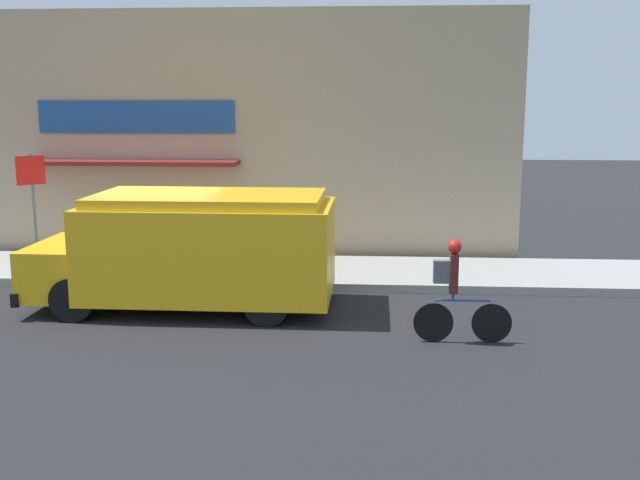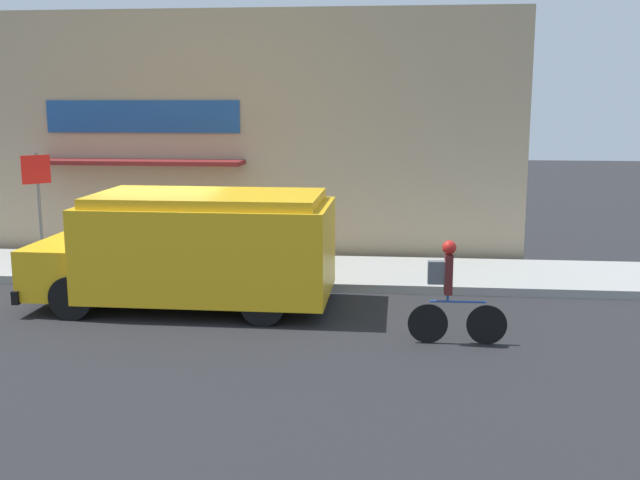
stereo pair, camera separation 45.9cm
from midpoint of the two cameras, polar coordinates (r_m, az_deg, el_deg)
ground_plane at (r=15.63m, az=-13.14°, el=-3.68°), size 70.00×70.00×0.00m
sidewalk at (r=16.90m, az=-11.79°, el=-2.25°), size 28.00×2.78×0.17m
storefront at (r=18.19m, az=-10.79°, el=7.72°), size 15.59×1.01×5.87m
school_bus at (r=13.89m, az=-10.42°, el=-0.63°), size 5.50×2.85×2.12m
cyclist at (r=11.90m, az=9.22°, el=-3.92°), size 1.55×0.22×1.65m
stop_sign_post at (r=16.84m, az=-21.78°, el=3.30°), size 0.45×0.45×2.53m
trash_bin at (r=17.01m, az=-13.51°, el=-0.30°), size 0.47×0.47×0.95m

